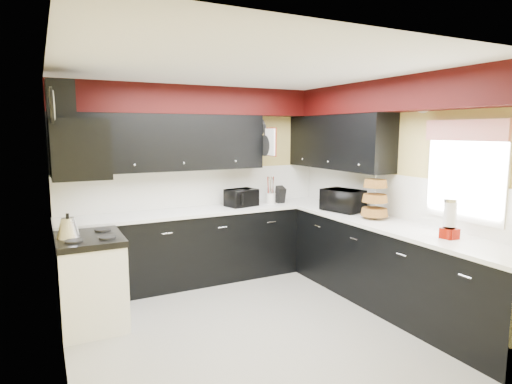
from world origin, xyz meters
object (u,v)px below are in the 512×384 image
at_px(toaster_oven, 242,198).
at_px(utensil_crock, 270,198).
at_px(knife_block, 280,195).
at_px(microwave, 343,200).
at_px(kettle, 68,228).

relative_size(toaster_oven, utensil_crock, 2.72).
xyz_separation_m(toaster_oven, knife_block, (0.59, -0.01, -0.00)).
distance_m(microwave, kettle, 3.18).
bearing_deg(kettle, toaster_oven, 18.19).
distance_m(utensil_crock, knife_block, 0.15).
bearing_deg(toaster_oven, microwave, -54.53).
relative_size(knife_block, kettle, 1.07).
xyz_separation_m(utensil_crock, knife_block, (0.14, -0.03, 0.04)).
height_order(utensil_crock, kettle, kettle).
bearing_deg(toaster_oven, kettle, -173.60).
bearing_deg(utensil_crock, knife_block, -13.41).
bearing_deg(kettle, knife_block, 14.29).
bearing_deg(knife_block, kettle, -159.56).
relative_size(microwave, utensil_crock, 3.41).
bearing_deg(utensil_crock, kettle, -164.34).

